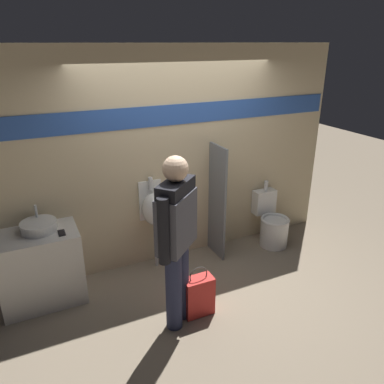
{
  "coord_description": "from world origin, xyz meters",
  "views": [
    {
      "loc": [
        -1.76,
        -3.55,
        2.71
      ],
      "look_at": [
        0.0,
        0.17,
        1.05
      ],
      "focal_mm": 35.0,
      "sensor_mm": 36.0,
      "label": 1
    }
  ],
  "objects_px": {
    "sink_basin": "(39,226)",
    "cell_phone": "(62,233)",
    "toilet": "(272,225)",
    "urinal_near_counter": "(154,209)",
    "person_in_vest": "(177,232)",
    "shopping_bag": "(198,296)"
  },
  "relations": [
    {
      "from": "sink_basin",
      "to": "cell_phone",
      "type": "distance_m",
      "value": 0.27
    },
    {
      "from": "cell_phone",
      "to": "person_in_vest",
      "type": "bearing_deg",
      "value": -41.54
    },
    {
      "from": "urinal_near_counter",
      "to": "shopping_bag",
      "type": "distance_m",
      "value": 1.22
    },
    {
      "from": "toilet",
      "to": "person_in_vest",
      "type": "distance_m",
      "value": 2.2
    },
    {
      "from": "urinal_near_counter",
      "to": "toilet",
      "type": "height_order",
      "value": "urinal_near_counter"
    },
    {
      "from": "cell_phone",
      "to": "urinal_near_counter",
      "type": "distance_m",
      "value": 1.14
    },
    {
      "from": "sink_basin",
      "to": "cell_phone",
      "type": "height_order",
      "value": "sink_basin"
    },
    {
      "from": "urinal_near_counter",
      "to": "cell_phone",
      "type": "bearing_deg",
      "value": -167.93
    },
    {
      "from": "urinal_near_counter",
      "to": "toilet",
      "type": "distance_m",
      "value": 1.78
    },
    {
      "from": "cell_phone",
      "to": "toilet",
      "type": "xyz_separation_m",
      "value": [
        2.81,
        0.07,
        -0.55
      ]
    },
    {
      "from": "person_in_vest",
      "to": "cell_phone",
      "type": "bearing_deg",
      "value": 96.74
    },
    {
      "from": "cell_phone",
      "to": "toilet",
      "type": "height_order",
      "value": "toilet"
    },
    {
      "from": "shopping_bag",
      "to": "urinal_near_counter",
      "type": "bearing_deg",
      "value": 94.4
    },
    {
      "from": "toilet",
      "to": "shopping_bag",
      "type": "xyz_separation_m",
      "value": [
        -1.61,
        -0.9,
        -0.07
      ]
    },
    {
      "from": "person_in_vest",
      "to": "shopping_bag",
      "type": "height_order",
      "value": "person_in_vest"
    },
    {
      "from": "cell_phone",
      "to": "urinal_near_counter",
      "type": "xyz_separation_m",
      "value": [
        1.12,
        0.24,
        -0.04
      ]
    },
    {
      "from": "toilet",
      "to": "shopping_bag",
      "type": "bearing_deg",
      "value": -150.72
    },
    {
      "from": "cell_phone",
      "to": "person_in_vest",
      "type": "xyz_separation_m",
      "value": [
        0.96,
        -0.85,
        0.2
      ]
    },
    {
      "from": "sink_basin",
      "to": "toilet",
      "type": "bearing_deg",
      "value": -1.77
    },
    {
      "from": "sink_basin",
      "to": "shopping_bag",
      "type": "xyz_separation_m",
      "value": [
        1.41,
        -1.0,
        -0.67
      ]
    },
    {
      "from": "shopping_bag",
      "to": "person_in_vest",
      "type": "bearing_deg",
      "value": -175.97
    },
    {
      "from": "urinal_near_counter",
      "to": "shopping_bag",
      "type": "bearing_deg",
      "value": -85.6
    }
  ]
}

